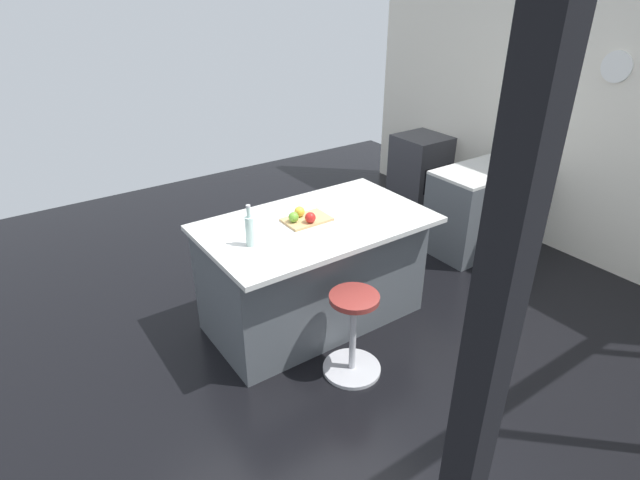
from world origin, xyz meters
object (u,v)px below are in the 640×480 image
(cutting_board, at_px, (307,220))
(apple_green, at_px, (294,217))
(stool_by_window, at_px, (353,336))
(apple_yellow, at_px, (300,212))
(water_bottle, at_px, (250,230))
(oven_range, at_px, (420,169))
(apple_red, at_px, (310,218))
(kitchen_island, at_px, (313,271))

(cutting_board, bearing_deg, apple_green, -2.14)
(stool_by_window, distance_m, apple_yellow, 1.05)
(stool_by_window, bearing_deg, water_bottle, -51.87)
(cutting_board, xyz_separation_m, water_bottle, (0.55, 0.12, 0.11))
(oven_range, bearing_deg, stool_by_window, 37.44)
(cutting_board, bearing_deg, apple_red, 76.71)
(oven_range, relative_size, apple_yellow, 10.54)
(oven_range, xyz_separation_m, cutting_board, (2.66, 1.38, 0.53))
(oven_range, distance_m, kitchen_island, 2.95)
(apple_red, relative_size, apple_green, 1.05)
(apple_green, distance_m, water_bottle, 0.46)
(stool_by_window, distance_m, apple_red, 0.95)
(stool_by_window, xyz_separation_m, apple_green, (0.04, -0.72, 0.70))
(stool_by_window, bearing_deg, cutting_board, -96.32)
(apple_red, bearing_deg, water_bottle, 4.12)
(apple_red, xyz_separation_m, water_bottle, (0.54, 0.04, 0.06))
(kitchen_island, relative_size, water_bottle, 5.78)
(water_bottle, bearing_deg, kitchen_island, -169.69)
(apple_green, distance_m, apple_yellow, 0.11)
(apple_green, relative_size, water_bottle, 0.26)
(apple_green, xyz_separation_m, apple_yellow, (-0.09, -0.06, 0.00))
(stool_by_window, height_order, water_bottle, water_bottle)
(apple_green, bearing_deg, cutting_board, 177.86)
(water_bottle, bearing_deg, apple_red, -175.88)
(stool_by_window, distance_m, apple_green, 1.01)
(oven_range, relative_size, cutting_board, 2.42)
(oven_range, height_order, stool_by_window, oven_range)
(oven_range, distance_m, apple_red, 3.11)
(cutting_board, relative_size, apple_green, 4.45)
(apple_red, bearing_deg, apple_yellow, -87.60)
(kitchen_island, height_order, apple_red, apple_red)
(apple_green, xyz_separation_m, water_bottle, (0.44, 0.12, 0.06))
(stool_by_window, bearing_deg, apple_red, -95.46)
(stool_by_window, height_order, apple_green, apple_green)
(apple_red, xyz_separation_m, apple_yellow, (0.01, -0.14, -0.00))
(oven_range, xyz_separation_m, apple_red, (2.68, 1.46, 0.58))
(kitchen_island, distance_m, apple_yellow, 0.55)
(apple_green, height_order, apple_yellow, apple_yellow)
(oven_range, xyz_separation_m, apple_yellow, (2.69, 1.31, 0.58))
(oven_range, distance_m, apple_yellow, 3.05)
(stool_by_window, height_order, cutting_board, cutting_board)
(stool_by_window, height_order, apple_yellow, apple_yellow)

